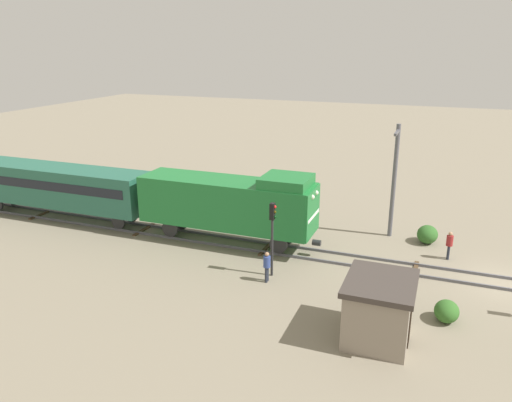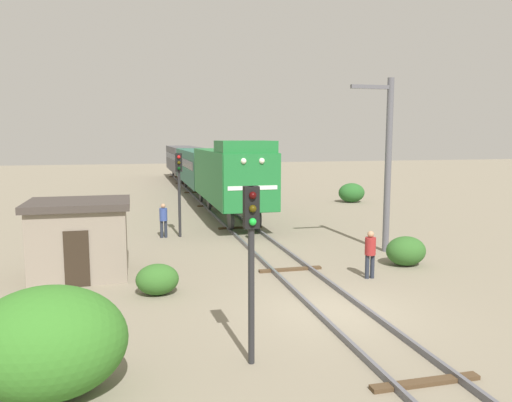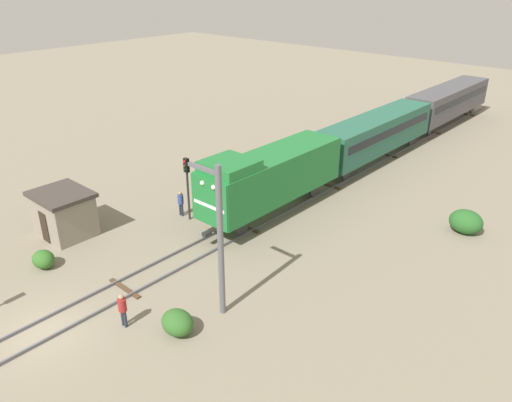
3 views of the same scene
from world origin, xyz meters
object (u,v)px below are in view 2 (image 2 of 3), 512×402
at_px(traffic_signal_near, 251,242).
at_px(relay_hut, 80,238).
at_px(locomotive, 231,174).
at_px(worker_near_track, 370,251).
at_px(worker_by_signal, 163,218).
at_px(passenger_car_leading, 201,166).
at_px(passenger_car_trailing, 183,158).
at_px(catenary_mast, 387,161).
at_px(traffic_signal_mid, 179,179).

bearing_deg(traffic_signal_near, relay_hut, 117.69).
bearing_deg(locomotive, worker_near_track, -79.52).
xyz_separation_m(traffic_signal_near, worker_by_signal, (-1.00, 14.45, -1.75)).
bearing_deg(relay_hut, traffic_signal_near, -62.31).
bearing_deg(locomotive, worker_by_signal, -136.48).
distance_m(passenger_car_leading, passenger_car_trailing, 14.60).
bearing_deg(catenary_mast, traffic_signal_mid, 147.49).
bearing_deg(worker_near_track, passenger_car_leading, -37.25).
bearing_deg(catenary_mast, worker_near_track, -124.64).
distance_m(passenger_car_trailing, worker_by_signal, 32.23).
relative_size(locomotive, catenary_mast, 1.56).
distance_m(traffic_signal_mid, catenary_mast, 9.94).
height_order(passenger_car_leading, traffic_signal_near, traffic_signal_near).
bearing_deg(traffic_signal_mid, passenger_car_leading, 78.90).
bearing_deg(passenger_car_leading, locomotive, -90.00).
bearing_deg(catenary_mast, passenger_car_leading, 102.29).
distance_m(locomotive, worker_by_signal, 6.06).
height_order(traffic_signal_near, traffic_signal_mid, traffic_signal_mid).
relative_size(locomotive, traffic_signal_mid, 2.79).
height_order(worker_by_signal, relay_hut, relay_hut).
height_order(traffic_signal_mid, worker_near_track, traffic_signal_mid).
bearing_deg(relay_hut, catenary_mast, 4.29).
bearing_deg(worker_near_track, locomotive, -31.98).
relative_size(catenary_mast, relay_hut, 2.12).
height_order(traffic_signal_near, catenary_mast, catenary_mast).
bearing_deg(worker_by_signal, passenger_car_trailing, -5.55).
height_order(passenger_car_leading, worker_near_track, passenger_car_leading).
xyz_separation_m(locomotive, passenger_car_trailing, (0.00, 27.94, -0.25)).
bearing_deg(locomotive, relay_hut, -126.22).
bearing_deg(passenger_car_trailing, traffic_signal_near, -93.95).
bearing_deg(worker_near_track, catenary_mast, -77.10).
relative_size(passenger_car_trailing, traffic_signal_mid, 3.36).
bearing_deg(passenger_car_trailing, traffic_signal_mid, -96.08).
xyz_separation_m(passenger_car_leading, worker_by_signal, (-4.20, -17.32, -1.53)).
distance_m(passenger_car_leading, traffic_signal_mid, 17.67).
height_order(worker_by_signal, catenary_mast, catenary_mast).
bearing_deg(worker_by_signal, worker_near_track, -141.77).
bearing_deg(locomotive, passenger_car_leading, 90.00).
xyz_separation_m(passenger_car_leading, traffic_signal_near, (-3.20, -31.77, 0.22)).
xyz_separation_m(traffic_signal_mid, worker_by_signal, (-0.80, 0.01, -1.90)).
relative_size(passenger_car_leading, relay_hut, 4.00).
height_order(locomotive, relay_hut, locomotive).
relative_size(passenger_car_leading, catenary_mast, 1.89).
height_order(passenger_car_leading, catenary_mast, catenary_mast).
height_order(locomotive, traffic_signal_near, locomotive).
bearing_deg(worker_by_signal, catenary_mast, -118.28).
distance_m(traffic_signal_near, relay_hut, 9.35).
xyz_separation_m(worker_near_track, worker_by_signal, (-6.60, 8.99, 0.00)).
relative_size(passenger_car_trailing, traffic_signal_near, 3.55).
height_order(traffic_signal_mid, catenary_mast, catenary_mast).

